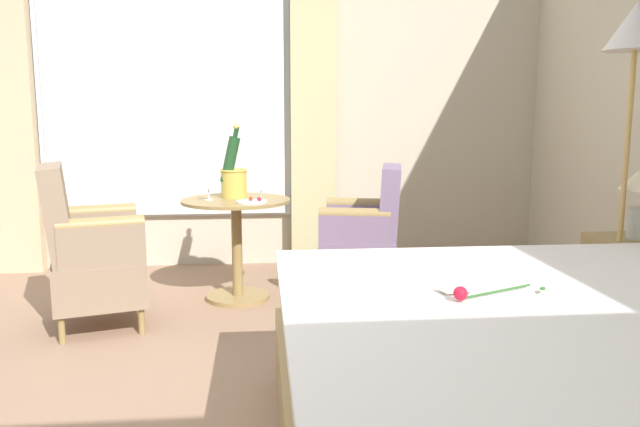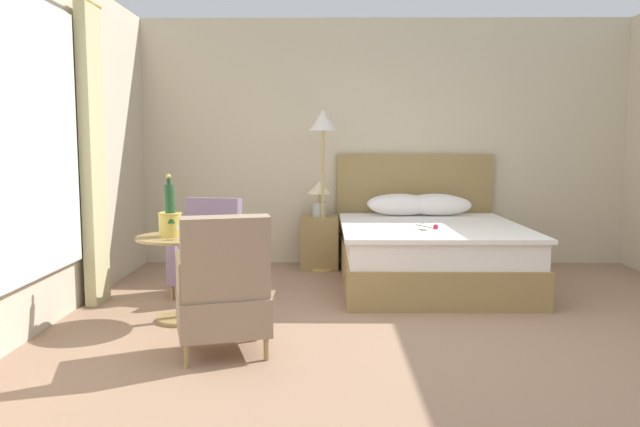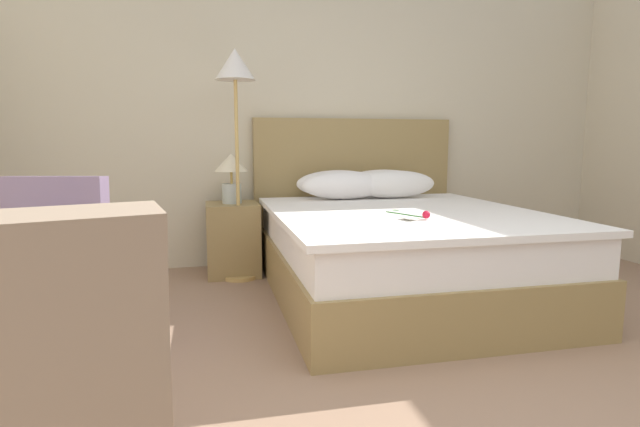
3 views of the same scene
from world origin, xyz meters
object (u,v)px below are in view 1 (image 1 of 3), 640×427
at_px(wine_glass_near_edge, 261,186).
at_px(armchair_facing_bed, 88,253).
at_px(bed, 622,372).
at_px(nightstand, 637,293).
at_px(floor_lamp_brass, 633,67).
at_px(champagne_bucket, 233,177).
at_px(armchair_by_window, 366,239).
at_px(snack_plate, 252,201).
at_px(wine_glass_near_bucket, 208,183).
at_px(side_table_round, 237,237).

xyz_separation_m(wine_glass_near_edge, armchair_facing_bed, (0.33, -1.01, -0.34)).
height_order(bed, nightstand, bed).
xyz_separation_m(floor_lamp_brass, champagne_bucket, (-1.19, -2.03, -0.65)).
xyz_separation_m(armchair_by_window, armchair_facing_bed, (0.43, -1.70, 0.03)).
relative_size(champagne_bucket, snack_plate, 2.51).
xyz_separation_m(bed, wine_glass_near_edge, (-2.03, -1.24, 0.42)).
height_order(champagne_bucket, wine_glass_near_edge, champagne_bucket).
relative_size(bed, snack_plate, 11.44).
height_order(floor_lamp_brass, armchair_by_window, floor_lamp_brass).
height_order(bed, wine_glass_near_bucket, bed).
bearing_deg(armchair_by_window, nightstand, 51.44).
xyz_separation_m(wine_glass_near_bucket, armchair_by_window, (-0.00, 1.04, -0.39)).
height_order(nightstand, floor_lamp_brass, floor_lamp_brass).
xyz_separation_m(nightstand, snack_plate, (-0.90, -2.05, 0.39)).
xyz_separation_m(champagne_bucket, wine_glass_near_bucket, (0.12, -0.16, -0.03)).
distance_m(champagne_bucket, wine_glass_near_edge, 0.29).
bearing_deg(side_table_round, nightstand, 63.79).
relative_size(wine_glass_near_edge, armchair_facing_bed, 0.15).
height_order(wine_glass_near_bucket, armchair_by_window, armchair_by_window).
bearing_deg(armchair_by_window, armchair_facing_bed, -75.92).
distance_m(side_table_round, armchair_by_window, 0.87).
bearing_deg(wine_glass_near_edge, champagne_bucket, -140.02).
relative_size(bed, wine_glass_near_bucket, 14.45).
distance_m(bed, nightstand, 1.34).
distance_m(wine_glass_near_bucket, armchair_facing_bed, 0.86).
bearing_deg(wine_glass_near_edge, nightstand, 64.99).
height_order(floor_lamp_brass, armchair_facing_bed, floor_lamp_brass).
height_order(nightstand, wine_glass_near_bucket, wine_glass_near_bucket).
distance_m(side_table_round, champagne_bucket, 0.41).
height_order(side_table_round, armchair_by_window, armchair_by_window).
xyz_separation_m(snack_plate, armchair_facing_bed, (0.29, -0.95, -0.25)).
height_order(bed, armchair_facing_bed, bed).
bearing_deg(floor_lamp_brass, armchair_facing_bed, -102.74).
height_order(floor_lamp_brass, snack_plate, floor_lamp_brass).
xyz_separation_m(nightstand, wine_glass_near_edge, (-0.93, -1.99, 0.48)).
relative_size(floor_lamp_brass, side_table_round, 2.48).
relative_size(snack_plate, armchair_by_window, 0.22).
height_order(bed, armchair_by_window, bed).
xyz_separation_m(wine_glass_near_bucket, snack_plate, (0.13, 0.28, -0.10)).
bearing_deg(bed, champagne_bucket, -147.79).
bearing_deg(snack_plate, armchair_facing_bed, -72.93).
distance_m(floor_lamp_brass, wine_glass_near_edge, 2.20).
relative_size(nightstand, wine_glass_near_bucket, 3.81).
xyz_separation_m(bed, champagne_bucket, (-2.25, -1.42, 0.46)).
bearing_deg(wine_glass_near_bucket, nightstand, 66.24).
height_order(nightstand, champagne_bucket, champagne_bucket).
distance_m(bed, floor_lamp_brass, 1.65).
bearing_deg(floor_lamp_brass, nightstand, 105.30).
bearing_deg(nightstand, armchair_by_window, -128.56).
height_order(side_table_round, armchair_facing_bed, armchair_facing_bed).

